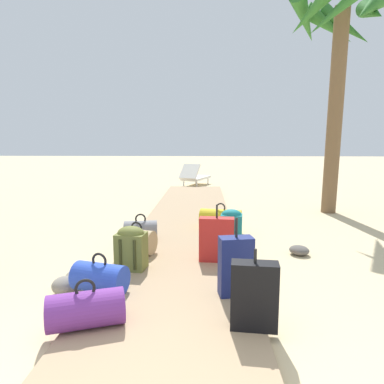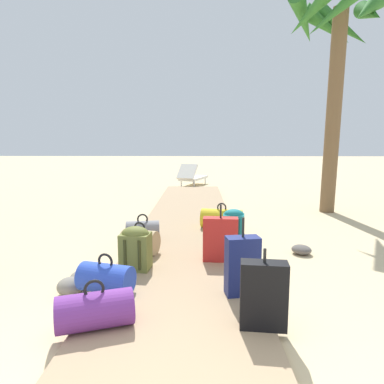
{
  "view_description": "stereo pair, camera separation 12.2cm",
  "coord_description": "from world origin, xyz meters",
  "px_view_note": "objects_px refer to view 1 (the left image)",
  "views": [
    {
      "loc": [
        0.32,
        -1.48,
        1.58
      ],
      "look_at": [
        0.06,
        5.42,
        0.55
      ],
      "focal_mm": 32.48,
      "sensor_mm": 36.0,
      "label": 1
    },
    {
      "loc": [
        0.2,
        -1.49,
        1.58
      ],
      "look_at": [
        0.06,
        5.42,
        0.55
      ],
      "focal_mm": 32.48,
      "sensor_mm": 36.0,
      "label": 2
    }
  ],
  "objects_px": {
    "duffel_bag_grey": "(141,230)",
    "duffel_bag_purple": "(86,309)",
    "backpack_teal": "(231,225)",
    "palm_tree_near_right": "(337,41)",
    "duffel_bag_yellow": "(221,219)",
    "duffel_bag_tan": "(137,241)",
    "suitcase_black": "(254,296)",
    "suitcase_navy": "(236,266)",
    "duffel_bag_blue": "(100,277)",
    "lounge_chair": "(195,177)",
    "backpack_olive": "(131,247)",
    "suitcase_red": "(217,239)"
  },
  "relations": [
    {
      "from": "suitcase_black",
      "to": "lounge_chair",
      "type": "distance_m",
      "value": 9.5
    },
    {
      "from": "duffel_bag_tan",
      "to": "duffel_bag_yellow",
      "type": "bearing_deg",
      "value": 49.89
    },
    {
      "from": "duffel_bag_blue",
      "to": "suitcase_black",
      "type": "bearing_deg",
      "value": -23.64
    },
    {
      "from": "duffel_bag_grey",
      "to": "backpack_teal",
      "type": "bearing_deg",
      "value": -4.24
    },
    {
      "from": "suitcase_black",
      "to": "suitcase_navy",
      "type": "height_order",
      "value": "suitcase_navy"
    },
    {
      "from": "lounge_chair",
      "to": "backpack_olive",
      "type": "bearing_deg",
      "value": -93.48
    },
    {
      "from": "palm_tree_near_right",
      "to": "backpack_olive",
      "type": "bearing_deg",
      "value": -133.84
    },
    {
      "from": "duffel_bag_blue",
      "to": "backpack_teal",
      "type": "xyz_separation_m",
      "value": [
        1.43,
        1.72,
        0.12
      ]
    },
    {
      "from": "backpack_teal",
      "to": "lounge_chair",
      "type": "xyz_separation_m",
      "value": [
        -0.75,
        7.12,
        -0.02
      ]
    },
    {
      "from": "duffel_bag_grey",
      "to": "duffel_bag_tan",
      "type": "relative_size",
      "value": 0.99
    },
    {
      "from": "duffel_bag_purple",
      "to": "lounge_chair",
      "type": "bearing_deg",
      "value": 86.45
    },
    {
      "from": "suitcase_navy",
      "to": "duffel_bag_tan",
      "type": "relative_size",
      "value": 1.43
    },
    {
      "from": "duffel_bag_tan",
      "to": "palm_tree_near_right",
      "type": "distance_m",
      "value": 5.83
    },
    {
      "from": "suitcase_black",
      "to": "duffel_bag_yellow",
      "type": "xyz_separation_m",
      "value": [
        -0.12,
        3.23,
        -0.11
      ]
    },
    {
      "from": "duffel_bag_tan",
      "to": "suitcase_black",
      "type": "bearing_deg",
      "value": -54.56
    },
    {
      "from": "palm_tree_near_right",
      "to": "suitcase_red",
      "type": "bearing_deg",
      "value": -126.89
    },
    {
      "from": "duffel_bag_grey",
      "to": "duffel_bag_purple",
      "type": "xyz_separation_m",
      "value": [
        0.02,
        -2.48,
        -0.0
      ]
    },
    {
      "from": "duffel_bag_yellow",
      "to": "duffel_bag_tan",
      "type": "relative_size",
      "value": 1.39
    },
    {
      "from": "backpack_olive",
      "to": "backpack_teal",
      "type": "bearing_deg",
      "value": 40.89
    },
    {
      "from": "duffel_bag_purple",
      "to": "suitcase_navy",
      "type": "distance_m",
      "value": 1.42
    },
    {
      "from": "duffel_bag_yellow",
      "to": "suitcase_navy",
      "type": "bearing_deg",
      "value": -89.31
    },
    {
      "from": "duffel_bag_blue",
      "to": "lounge_chair",
      "type": "distance_m",
      "value": 8.87
    },
    {
      "from": "duffel_bag_blue",
      "to": "lounge_chair",
      "type": "height_order",
      "value": "lounge_chair"
    },
    {
      "from": "suitcase_red",
      "to": "backpack_olive",
      "type": "distance_m",
      "value": 1.05
    },
    {
      "from": "duffel_bag_grey",
      "to": "palm_tree_near_right",
      "type": "distance_m",
      "value": 5.56
    },
    {
      "from": "duffel_bag_yellow",
      "to": "backpack_teal",
      "type": "height_order",
      "value": "backpack_teal"
    },
    {
      "from": "duffel_bag_grey",
      "to": "suitcase_black",
      "type": "distance_m",
      "value": 2.81
    },
    {
      "from": "duffel_bag_tan",
      "to": "backpack_olive",
      "type": "height_order",
      "value": "backpack_olive"
    },
    {
      "from": "duffel_bag_tan",
      "to": "backpack_teal",
      "type": "relative_size",
      "value": 1.07
    },
    {
      "from": "duffel_bag_purple",
      "to": "suitcase_navy",
      "type": "xyz_separation_m",
      "value": [
        1.25,
        0.65,
        0.14
      ]
    },
    {
      "from": "duffel_bag_grey",
      "to": "duffel_bag_purple",
      "type": "distance_m",
      "value": 2.48
    },
    {
      "from": "suitcase_black",
      "to": "duffel_bag_grey",
      "type": "bearing_deg",
      "value": 119.11
    },
    {
      "from": "duffel_bag_grey",
      "to": "lounge_chair",
      "type": "relative_size",
      "value": 0.32
    },
    {
      "from": "duffel_bag_blue",
      "to": "palm_tree_near_right",
      "type": "bearing_deg",
      "value": 49.28
    },
    {
      "from": "backpack_teal",
      "to": "palm_tree_near_right",
      "type": "distance_m",
      "value": 4.76
    },
    {
      "from": "duffel_bag_grey",
      "to": "duffel_bag_blue",
      "type": "bearing_deg",
      "value": -92.27
    },
    {
      "from": "duffel_bag_grey",
      "to": "duffel_bag_yellow",
      "type": "height_order",
      "value": "duffel_bag_yellow"
    },
    {
      "from": "suitcase_black",
      "to": "duffel_bag_tan",
      "type": "distance_m",
      "value": 2.25
    },
    {
      "from": "duffel_bag_purple",
      "to": "duffel_bag_grey",
      "type": "bearing_deg",
      "value": 90.38
    },
    {
      "from": "suitcase_black",
      "to": "duffel_bag_tan",
      "type": "xyz_separation_m",
      "value": [
        -1.3,
        1.83,
        -0.11
      ]
    },
    {
      "from": "duffel_bag_yellow",
      "to": "lounge_chair",
      "type": "bearing_deg",
      "value": 95.78
    },
    {
      "from": "duffel_bag_yellow",
      "to": "palm_tree_near_right",
      "type": "xyz_separation_m",
      "value": [
        2.42,
        1.74,
        3.34
      ]
    },
    {
      "from": "duffel_bag_blue",
      "to": "suitcase_navy",
      "type": "relative_size",
      "value": 0.76
    },
    {
      "from": "suitcase_black",
      "to": "duffel_bag_purple",
      "type": "relative_size",
      "value": 0.99
    },
    {
      "from": "backpack_olive",
      "to": "suitcase_red",
      "type": "bearing_deg",
      "value": 17.08
    },
    {
      "from": "suitcase_red",
      "to": "backpack_teal",
      "type": "height_order",
      "value": "suitcase_red"
    },
    {
      "from": "duffel_bag_blue",
      "to": "suitcase_navy",
      "type": "bearing_deg",
      "value": -0.61
    },
    {
      "from": "backpack_teal",
      "to": "suitcase_red",
      "type": "bearing_deg",
      "value": -107.38
    },
    {
      "from": "palm_tree_near_right",
      "to": "suitcase_navy",
      "type": "bearing_deg",
      "value": -118.77
    },
    {
      "from": "suitcase_black",
      "to": "palm_tree_near_right",
      "type": "relative_size",
      "value": 0.14
    }
  ]
}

